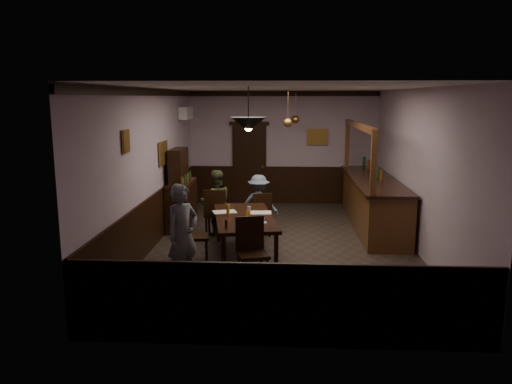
# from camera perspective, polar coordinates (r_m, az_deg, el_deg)

# --- Properties ---
(room) EXTENTS (5.01, 8.01, 3.01)m
(room) POSITION_cam_1_polar(r_m,az_deg,el_deg) (9.41, 3.04, 2.63)
(room) COLOR #2D2621
(room) RESTS_ON ground
(dining_table) EXTENTS (1.36, 2.34, 0.75)m
(dining_table) POSITION_cam_1_polar(r_m,az_deg,el_deg) (8.90, -1.36, -3.17)
(dining_table) COLOR black
(dining_table) RESTS_ON ground
(chair_far_left) EXTENTS (0.45, 0.45, 1.02)m
(chair_far_left) POSITION_cam_1_polar(r_m,az_deg,el_deg) (10.13, -4.64, -2.22)
(chair_far_left) COLOR black
(chair_far_left) RESTS_ON ground
(chair_far_right) EXTENTS (0.51, 0.51, 0.92)m
(chair_far_right) POSITION_cam_1_polar(r_m,az_deg,el_deg) (10.22, 0.57, -2.36)
(chair_far_right) COLOR black
(chair_far_right) RESTS_ON ground
(chair_near) EXTENTS (0.56, 0.56, 1.03)m
(chair_near) POSITION_cam_1_polar(r_m,az_deg,el_deg) (7.67, -0.52, -6.39)
(chair_near) COLOR black
(chair_near) RESTS_ON ground
(chair_side) EXTENTS (0.48, 0.48, 0.97)m
(chair_side) POSITION_cam_1_polar(r_m,az_deg,el_deg) (8.72, -7.35, -4.61)
(chair_side) COLOR black
(chair_side) RESTS_ON ground
(person_standing) EXTENTS (0.65, 0.68, 1.56)m
(person_standing) POSITION_cam_1_polar(r_m,az_deg,el_deg) (7.64, -8.39, -4.89)
(person_standing) COLOR slate
(person_standing) RESTS_ON ground
(person_seated_left) EXTENTS (0.79, 0.69, 1.36)m
(person_seated_left) POSITION_cam_1_polar(r_m,az_deg,el_deg) (10.38, -4.62, -1.20)
(person_seated_left) COLOR #3F472A
(person_seated_left) RESTS_ON ground
(person_seated_right) EXTENTS (0.85, 0.56, 1.25)m
(person_seated_right) POSITION_cam_1_polar(r_m,az_deg,el_deg) (10.46, 0.32, -1.40)
(person_seated_right) COLOR slate
(person_seated_right) RESTS_ON ground
(newspaper_left) EXTENTS (0.49, 0.41, 0.01)m
(newspaper_left) POSITION_cam_1_polar(r_m,az_deg,el_deg) (9.21, -3.62, -2.27)
(newspaper_left) COLOR silver
(newspaper_left) RESTS_ON dining_table
(newspaper_right) EXTENTS (0.44, 0.33, 0.01)m
(newspaper_right) POSITION_cam_1_polar(r_m,az_deg,el_deg) (9.13, 0.43, -2.37)
(newspaper_right) COLOR silver
(newspaper_right) RESTS_ON dining_table
(napkin) EXTENTS (0.17, 0.17, 0.00)m
(napkin) POSITION_cam_1_polar(r_m,az_deg,el_deg) (8.68, -1.56, -3.08)
(napkin) COLOR #FBFA5C
(napkin) RESTS_ON dining_table
(saucer) EXTENTS (0.15, 0.15, 0.01)m
(saucer) POSITION_cam_1_polar(r_m,az_deg,el_deg) (8.40, 0.75, -3.51)
(saucer) COLOR white
(saucer) RESTS_ON dining_table
(coffee_cup) EXTENTS (0.09, 0.09, 0.07)m
(coffee_cup) POSITION_cam_1_polar(r_m,az_deg,el_deg) (8.40, 0.75, -3.21)
(coffee_cup) COLOR white
(coffee_cup) RESTS_ON saucer
(pastry_plate) EXTENTS (0.22, 0.22, 0.01)m
(pastry_plate) POSITION_cam_1_polar(r_m,az_deg,el_deg) (8.35, -1.34, -3.59)
(pastry_plate) COLOR white
(pastry_plate) RESTS_ON dining_table
(pastry_ring_a) EXTENTS (0.13, 0.13, 0.04)m
(pastry_ring_a) POSITION_cam_1_polar(r_m,az_deg,el_deg) (8.34, -1.58, -3.42)
(pastry_ring_a) COLOR #C68C47
(pastry_ring_a) RESTS_ON pastry_plate
(pastry_ring_b) EXTENTS (0.13, 0.13, 0.04)m
(pastry_ring_b) POSITION_cam_1_polar(r_m,az_deg,el_deg) (8.38, -1.12, -3.35)
(pastry_ring_b) COLOR #C68C47
(pastry_ring_b) RESTS_ON pastry_plate
(soda_can) EXTENTS (0.07, 0.07, 0.12)m
(soda_can) POSITION_cam_1_polar(r_m,az_deg,el_deg) (8.75, -0.94, -2.58)
(soda_can) COLOR yellow
(soda_can) RESTS_ON dining_table
(beer_glass) EXTENTS (0.06, 0.06, 0.20)m
(beer_glass) POSITION_cam_1_polar(r_m,az_deg,el_deg) (8.93, -3.22, -2.05)
(beer_glass) COLOR #BF721E
(beer_glass) RESTS_ON dining_table
(water_glass) EXTENTS (0.06, 0.06, 0.15)m
(water_glass) POSITION_cam_1_polar(r_m,az_deg,el_deg) (8.97, -0.80, -2.14)
(water_glass) COLOR silver
(water_glass) RESTS_ON dining_table
(pepper_mill) EXTENTS (0.04, 0.04, 0.14)m
(pepper_mill) POSITION_cam_1_polar(r_m,az_deg,el_deg) (8.07, -3.42, -3.66)
(pepper_mill) COLOR black
(pepper_mill) RESTS_ON dining_table
(sideboard) EXTENTS (0.47, 1.32, 1.74)m
(sideboard) POSITION_cam_1_polar(r_m,az_deg,el_deg) (11.01, -8.56, -0.51)
(sideboard) COLOR black
(sideboard) RESTS_ON ground
(bar_counter) EXTENTS (0.95, 4.08, 2.29)m
(bar_counter) POSITION_cam_1_polar(r_m,az_deg,el_deg) (11.27, 13.21, -1.03)
(bar_counter) COLOR #4C2C14
(bar_counter) RESTS_ON ground
(door_back) EXTENTS (0.90, 0.06, 2.10)m
(door_back) POSITION_cam_1_polar(r_m,az_deg,el_deg) (13.42, -0.76, 3.15)
(door_back) COLOR black
(door_back) RESTS_ON ground
(ac_unit) EXTENTS (0.20, 0.85, 0.30)m
(ac_unit) POSITION_cam_1_polar(r_m,az_deg,el_deg) (12.46, -8.01, 8.93)
(ac_unit) COLOR white
(ac_unit) RESTS_ON ground
(picture_left_small) EXTENTS (0.04, 0.28, 0.36)m
(picture_left_small) POSITION_cam_1_polar(r_m,az_deg,el_deg) (8.13, -14.65, 5.63)
(picture_left_small) COLOR olive
(picture_left_small) RESTS_ON ground
(picture_left_large) EXTENTS (0.04, 0.62, 0.48)m
(picture_left_large) POSITION_cam_1_polar(r_m,az_deg,el_deg) (10.48, -10.55, 4.40)
(picture_left_large) COLOR olive
(picture_left_large) RESTS_ON ground
(picture_back) EXTENTS (0.55, 0.04, 0.42)m
(picture_back) POSITION_cam_1_polar(r_m,az_deg,el_deg) (13.34, 7.02, 6.27)
(picture_back) COLOR olive
(picture_back) RESTS_ON ground
(pendant_iron) EXTENTS (0.56, 0.56, 0.69)m
(pendant_iron) POSITION_cam_1_polar(r_m,az_deg,el_deg) (7.85, -0.88, 7.74)
(pendant_iron) COLOR black
(pendant_iron) RESTS_ON ground
(pendant_brass_mid) EXTENTS (0.20, 0.20, 0.81)m
(pendant_brass_mid) POSITION_cam_1_polar(r_m,az_deg,el_deg) (10.82, 3.65, 7.94)
(pendant_brass_mid) COLOR #BF8C3F
(pendant_brass_mid) RESTS_ON ground
(pendant_brass_far) EXTENTS (0.20, 0.20, 0.81)m
(pendant_brass_far) POSITION_cam_1_polar(r_m,az_deg,el_deg) (12.37, 4.54, 8.28)
(pendant_brass_far) COLOR #BF8C3F
(pendant_brass_far) RESTS_ON ground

